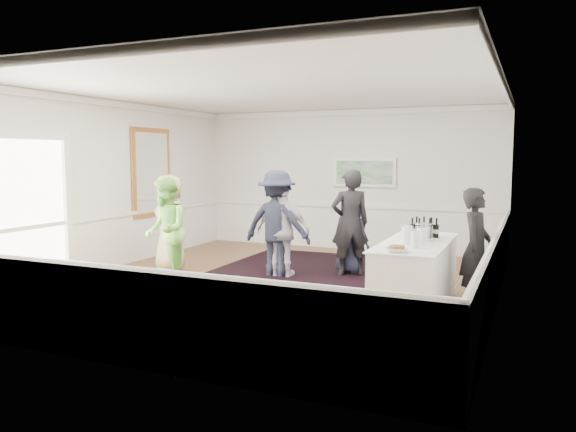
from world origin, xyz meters
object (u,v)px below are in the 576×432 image
at_px(guest_tan, 170,223).
at_px(guest_lilac, 283,230).
at_px(guest_dark_b, 350,223).
at_px(serving_table, 415,275).
at_px(guest_dark_a, 277,224).
at_px(nut_bowl, 397,249).
at_px(guest_green, 166,230).
at_px(bartender, 476,248).
at_px(guest_navy, 350,234).
at_px(ice_bucket, 424,233).

distance_m(guest_tan, guest_lilac, 2.20).
bearing_deg(guest_tan, guest_dark_b, 59.84).
bearing_deg(guest_lilac, serving_table, 152.95).
bearing_deg(guest_dark_a, nut_bowl, 140.69).
bearing_deg(nut_bowl, guest_tan, 159.42).
distance_m(guest_green, nut_bowl, 4.20).
relative_size(bartender, guest_lilac, 1.02).
relative_size(guest_lilac, guest_dark_b, 0.87).
xyz_separation_m(guest_dark_a, guest_dark_b, (1.18, 0.56, 0.01)).
bearing_deg(guest_dark_b, guest_green, 0.89).
bearing_deg(guest_navy, nut_bowl, 131.75).
bearing_deg(guest_navy, serving_table, 143.55).
bearing_deg(serving_table, bartender, 28.90).
bearing_deg(bartender, nut_bowl, 155.89).
height_order(bartender, guest_lilac, bartender).
distance_m(serving_table, guest_dark_a, 2.94).
bearing_deg(nut_bowl, guest_green, 168.10).
relative_size(guest_green, guest_navy, 1.24).
xyz_separation_m(guest_green, guest_navy, (2.63, 1.96, -0.17)).
bearing_deg(nut_bowl, guest_navy, 117.66).
relative_size(guest_tan, guest_green, 1.01).
xyz_separation_m(guest_lilac, guest_navy, (1.00, 0.75, -0.11)).
relative_size(serving_table, guest_dark_a, 1.23).
bearing_deg(guest_dark_a, bartender, 167.58).
xyz_separation_m(guest_tan, guest_navy, (3.17, 1.08, -0.18)).
bearing_deg(serving_table, guest_dark_b, 131.31).
relative_size(bartender, guest_navy, 1.17).
bearing_deg(guest_dark_a, guest_navy, -147.66).
bearing_deg(guest_green, guest_tan, 174.71).
xyz_separation_m(bartender, guest_tan, (-5.48, 0.37, 0.05)).
distance_m(bartender, guest_green, 4.96).
distance_m(serving_table, guest_dark_b, 2.31).
bearing_deg(bartender, guest_dark_b, 67.19).
distance_m(serving_table, guest_lilac, 2.81).
bearing_deg(guest_tan, nut_bowl, 23.55).
bearing_deg(guest_green, serving_table, 54.07).
distance_m(guest_tan, nut_bowl, 4.97).
bearing_deg(bartender, guest_tan, 92.85).
height_order(guest_lilac, guest_dark_b, guest_dark_b).
relative_size(guest_green, guest_dark_b, 0.94).
distance_m(guest_lilac, ice_bucket, 2.81).
xyz_separation_m(guest_tan, ice_bucket, (4.79, -0.64, 0.16)).
height_order(guest_tan, guest_green, guest_tan).
bearing_deg(serving_table, guest_green, -178.78).
relative_size(serving_table, guest_lilac, 1.40).
bearing_deg(serving_table, ice_bucket, 63.56).
xyz_separation_m(guest_navy, ice_bucket, (1.62, -1.72, 0.34)).
bearing_deg(ice_bucket, guest_navy, 133.20).
bearing_deg(guest_navy, guest_dark_b, 119.76).
xyz_separation_m(guest_green, guest_dark_a, (1.50, 1.23, 0.05)).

